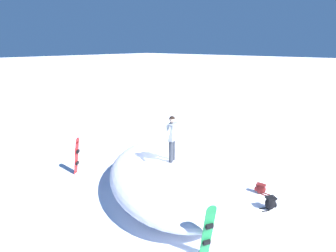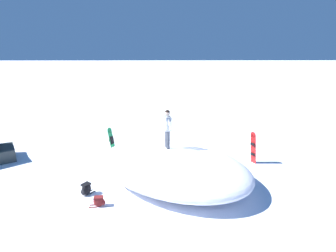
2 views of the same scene
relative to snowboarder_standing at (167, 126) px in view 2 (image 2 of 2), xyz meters
name	(u,v)px [view 2 (image 2 of 2)]	position (x,y,z in m)	size (l,w,h in m)	color
ground	(180,181)	(0.39, 0.53, -2.25)	(240.00, 240.00, 0.00)	white
snow_mound	(172,165)	(0.29, 0.19, -1.60)	(6.63, 4.54, 1.30)	white
snowboarder_standing	(167,126)	(0.00, 0.00, 0.00)	(0.96, 0.35, 1.60)	#333842
snowboard_primary_upright	(112,144)	(-1.81, -2.64, -1.41)	(0.39, 0.41, 1.63)	#1E8C47
snowboard_secondary_upright	(253,147)	(-1.27, 4.02, -1.43)	(0.37, 0.37, 1.59)	red
backpack_near	(99,201)	(2.14, -2.38, -2.06)	(0.27, 0.56, 0.37)	maroon
backpack_far	(86,189)	(1.38, -3.03, -2.02)	(0.56, 0.49, 0.46)	black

